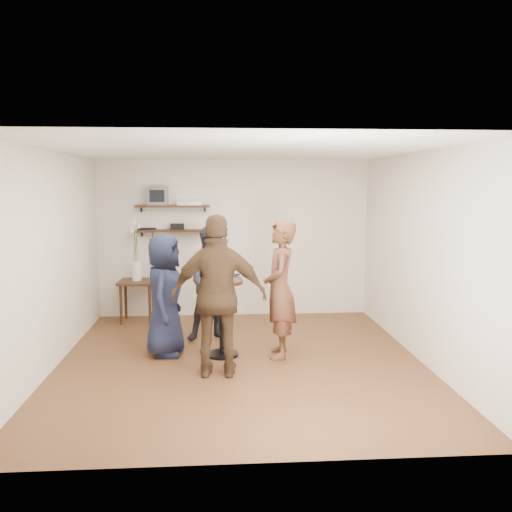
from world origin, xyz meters
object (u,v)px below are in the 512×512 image
at_px(dvd_deck, 190,203).
at_px(person_dark, 214,284).
at_px(side_table, 137,287).
at_px(person_navy, 165,295).
at_px(person_brown, 219,296).
at_px(drinks_table, 222,307).
at_px(crt_monitor, 158,196).
at_px(person_plaid, 280,289).
at_px(radio, 177,227).

height_order(dvd_deck, person_dark, dvd_deck).
distance_m(side_table, person_dark, 1.71).
bearing_deg(dvd_deck, side_table, -164.81).
height_order(person_navy, person_brown, person_brown).
distance_m(dvd_deck, drinks_table, 2.51).
bearing_deg(drinks_table, dvd_deck, 103.32).
relative_size(crt_monitor, person_dark, 0.20).
distance_m(crt_monitor, side_table, 1.51).
height_order(person_plaid, person_brown, person_brown).
bearing_deg(drinks_table, person_brown, -93.27).
bearing_deg(person_navy, person_plaid, -88.95).
xyz_separation_m(radio, person_plaid, (1.44, -2.18, -0.64)).
bearing_deg(person_plaid, person_navy, -91.05).
bearing_deg(crt_monitor, person_dark, -56.82).
bearing_deg(drinks_table, person_plaid, -5.48).
relative_size(crt_monitor, radio, 1.45).
relative_size(side_table, person_brown, 0.36).
distance_m(side_table, drinks_table, 2.32).
bearing_deg(person_brown, person_plaid, -136.10).
height_order(side_table, person_brown, person_brown).
bearing_deg(person_dark, person_navy, -142.92).
bearing_deg(person_brown, person_navy, -47.16).
relative_size(radio, person_navy, 0.14).
xyz_separation_m(dvd_deck, radio, (-0.20, 0.00, -0.38)).
bearing_deg(person_plaid, side_table, -127.60).
xyz_separation_m(drinks_table, person_plaid, (0.74, -0.07, 0.24)).
bearing_deg(side_table, person_brown, -63.49).
xyz_separation_m(person_dark, person_brown, (0.06, -1.47, 0.12)).
distance_m(drinks_table, person_brown, 0.80).
relative_size(radio, person_brown, 0.12).
relative_size(side_table, person_plaid, 0.38).
bearing_deg(radio, side_table, -160.31).
bearing_deg(side_table, crt_monitor, 34.02).
bearing_deg(person_dark, drinks_table, -90.00).
xyz_separation_m(dvd_deck, person_dark, (0.39, -1.38, -1.09)).
height_order(drinks_table, person_brown, person_brown).
relative_size(dvd_deck, radio, 1.82).
bearing_deg(crt_monitor, radio, 0.00).
distance_m(radio, person_dark, 1.66).
relative_size(drinks_table, person_navy, 0.63).
xyz_separation_m(person_navy, person_brown, (0.69, -0.84, 0.15)).
bearing_deg(person_brown, side_table, -60.21).
relative_size(person_dark, person_navy, 1.03).
relative_size(crt_monitor, side_table, 0.48).
bearing_deg(drinks_table, person_navy, 172.41).
bearing_deg(person_navy, dvd_deck, 0.95).
bearing_deg(person_brown, radio, -73.65).
bearing_deg(dvd_deck, radio, 180.00).
height_order(crt_monitor, side_table, crt_monitor).
relative_size(dvd_deck, drinks_table, 0.40).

